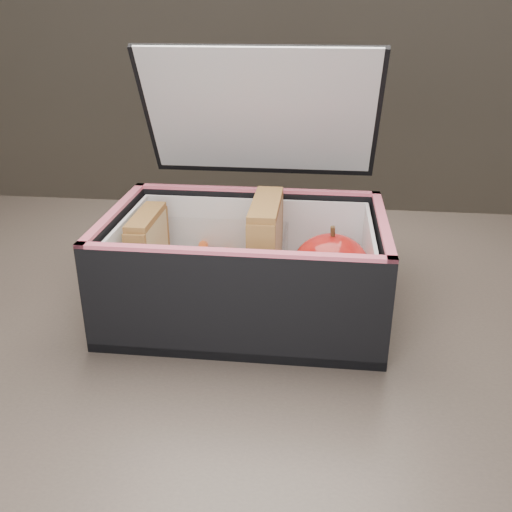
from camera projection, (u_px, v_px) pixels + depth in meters
The scene contains 8 objects.
kitchen_table at pixel (303, 400), 0.64m from camera, with size 1.20×0.80×0.75m.
lunch_bag at pixel (246, 258), 0.62m from camera, with size 0.29×0.29×0.28m.
plastic_tub at pixel (207, 268), 0.63m from camera, with size 0.17×0.12×0.07m, color white, non-canonical shape.
sandwich_left at pixel (149, 253), 0.63m from camera, with size 0.02×0.08×0.09m.
sandwich_right at pixel (266, 251), 0.61m from camera, with size 0.03×0.10×0.11m.
carrot_sticks at pixel (213, 276), 0.65m from camera, with size 0.05×0.15×0.03m.
paper_napkin at pixel (328, 305), 0.62m from camera, with size 0.07×0.07×0.01m, color white.
red_apple at pixel (331, 270), 0.60m from camera, with size 0.10×0.10×0.09m.
Camera 1 is at (0.01, -0.52, 1.07)m, focal length 40.00 mm.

